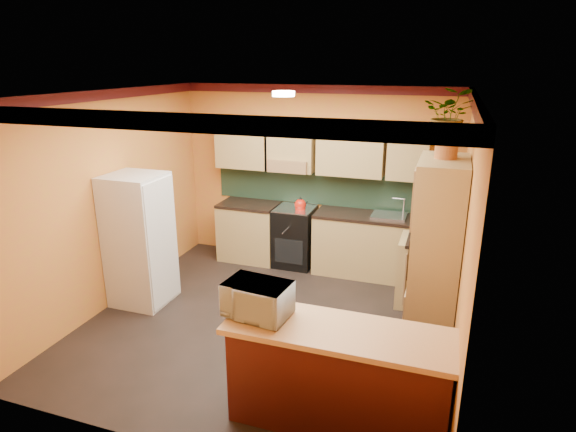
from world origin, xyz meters
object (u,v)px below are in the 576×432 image
object	(u,v)px
stove	(295,237)
fridge	(139,240)
microwave	(257,299)
breakfast_bar	(337,380)
base_cabinets_back	(335,242)
pantry	(435,258)

from	to	relation	value
stove	fridge	xyz separation A→B (m)	(-1.51, -1.78, 0.39)
microwave	stove	bearing A→B (deg)	108.69
breakfast_bar	base_cabinets_back	bearing A→B (deg)	103.91
pantry	microwave	xyz separation A→B (m)	(-1.40, -1.50, 0.03)
pantry	breakfast_bar	world-z (taller)	pantry
fridge	breakfast_bar	world-z (taller)	fridge
stove	fridge	world-z (taller)	fridge
stove	pantry	xyz separation A→B (m)	(2.09, -1.69, 0.59)
pantry	breakfast_bar	size ratio (longest dim) A/B	1.17
stove	microwave	xyz separation A→B (m)	(0.70, -3.19, 0.63)
base_cabinets_back	microwave	bearing A→B (deg)	-88.71
fridge	breakfast_bar	size ratio (longest dim) A/B	0.94
stove	breakfast_bar	world-z (taller)	stove
fridge	pantry	bearing A→B (deg)	1.44
stove	microwave	bearing A→B (deg)	-77.68
stove	fridge	bearing A→B (deg)	-130.31
stove	microwave	size ratio (longest dim) A/B	1.66
breakfast_bar	microwave	distance (m)	0.96
base_cabinets_back	pantry	distance (m)	2.32
breakfast_bar	microwave	world-z (taller)	microwave
base_cabinets_back	pantry	bearing A→B (deg)	-48.95
fridge	microwave	bearing A→B (deg)	-32.66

